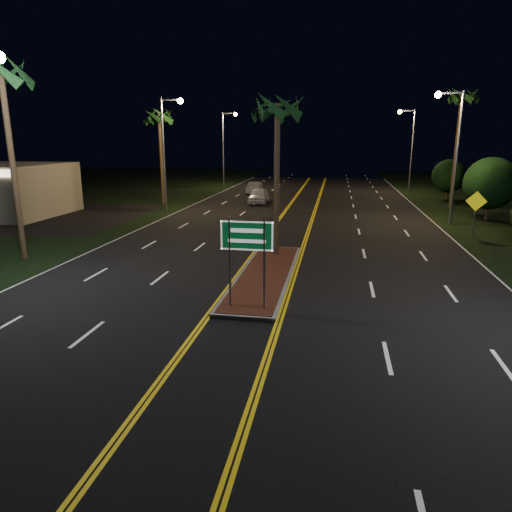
% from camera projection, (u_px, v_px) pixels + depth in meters
% --- Properties ---
extents(ground, '(120.00, 120.00, 0.00)m').
position_uv_depth(ground, '(229.00, 345.00, 13.37)').
color(ground, black).
rests_on(ground, ground).
extents(median_island, '(2.25, 10.25, 0.17)m').
position_uv_depth(median_island, '(265.00, 275.00, 20.02)').
color(median_island, gray).
rests_on(median_island, ground).
extents(highway_sign, '(1.80, 0.08, 3.20)m').
position_uv_depth(highway_sign, '(247.00, 244.00, 15.44)').
color(highway_sign, gray).
rests_on(highway_sign, ground).
extents(streetlight_left_mid, '(1.91, 0.44, 9.00)m').
position_uv_depth(streetlight_left_mid, '(168.00, 142.00, 36.63)').
color(streetlight_left_mid, gray).
rests_on(streetlight_left_mid, ground).
extents(streetlight_left_far, '(1.91, 0.44, 9.00)m').
position_uv_depth(streetlight_left_far, '(226.00, 141.00, 55.71)').
color(streetlight_left_far, gray).
rests_on(streetlight_left_far, ground).
extents(streetlight_right_mid, '(1.91, 0.44, 9.00)m').
position_uv_depth(streetlight_right_mid, '(452.00, 142.00, 31.18)').
color(streetlight_right_mid, gray).
rests_on(streetlight_right_mid, ground).
extents(streetlight_right_far, '(1.91, 0.44, 9.00)m').
position_uv_depth(streetlight_right_far, '(409.00, 141.00, 50.26)').
color(streetlight_right_far, gray).
rests_on(streetlight_right_far, ground).
extents(palm_median, '(2.40, 2.40, 8.30)m').
position_uv_depth(palm_median, '(277.00, 108.00, 21.57)').
color(palm_median, '#382819').
rests_on(palm_median, ground).
extents(palm_left_near, '(2.40, 2.40, 9.80)m').
position_uv_depth(palm_left_near, '(1.00, 76.00, 20.92)').
color(palm_left_near, '#382819').
rests_on(palm_left_near, ground).
extents(palm_left_far, '(2.40, 2.40, 8.80)m').
position_uv_depth(palm_left_far, '(159.00, 117.00, 40.29)').
color(palm_left_far, '#382819').
rests_on(palm_left_far, ground).
extents(palm_right_far, '(2.40, 2.40, 10.30)m').
position_uv_depth(palm_right_far, '(462.00, 98.00, 37.57)').
color(palm_right_far, '#382819').
rests_on(palm_right_far, ground).
extents(shrub_mid, '(3.78, 3.78, 4.62)m').
position_uv_depth(shrub_mid, '(491.00, 183.00, 33.25)').
color(shrub_mid, '#382819').
rests_on(shrub_mid, ground).
extents(shrub_far, '(3.24, 3.24, 3.96)m').
position_uv_depth(shrub_far, '(449.00, 176.00, 44.83)').
color(shrub_far, '#382819').
rests_on(shrub_far, ground).
extents(car_near, '(2.38, 5.08, 1.66)m').
position_uv_depth(car_near, '(259.00, 194.00, 42.81)').
color(car_near, silver).
rests_on(car_near, ground).
extents(car_far, '(1.92, 4.38, 1.45)m').
position_uv_depth(car_far, '(254.00, 187.00, 50.48)').
color(car_far, '#9B9DA4').
rests_on(car_far, ground).
extents(warning_sign, '(1.17, 0.29, 2.85)m').
position_uv_depth(warning_sign, '(476.00, 207.00, 27.40)').
color(warning_sign, gray).
rests_on(warning_sign, ground).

